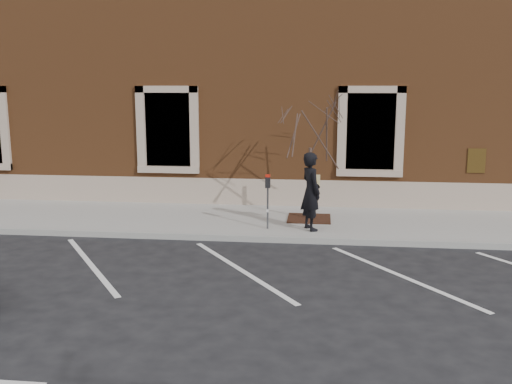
# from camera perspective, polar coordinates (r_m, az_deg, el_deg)

# --- Properties ---
(ground) EXTENTS (120.00, 120.00, 0.00)m
(ground) POSITION_cam_1_polar(r_m,az_deg,el_deg) (13.86, -0.28, -4.93)
(ground) COLOR #28282B
(ground) RESTS_ON ground
(sidewalk_near) EXTENTS (40.00, 3.50, 0.15)m
(sidewalk_near) POSITION_cam_1_polar(r_m,az_deg,el_deg) (15.52, 0.49, -2.94)
(sidewalk_near) COLOR #A19E98
(sidewalk_near) RESTS_ON ground
(curb_near) EXTENTS (40.00, 0.12, 0.15)m
(curb_near) POSITION_cam_1_polar(r_m,az_deg,el_deg) (13.79, -0.31, -4.69)
(curb_near) COLOR #9E9E99
(curb_near) RESTS_ON ground
(parking_stripes) EXTENTS (28.00, 4.40, 0.01)m
(parking_stripes) POSITION_cam_1_polar(r_m,az_deg,el_deg) (11.77, -1.57, -7.77)
(parking_stripes) COLOR silver
(parking_stripes) RESTS_ON ground
(building_civic) EXTENTS (40.00, 8.62, 8.00)m
(building_civic) POSITION_cam_1_polar(r_m,az_deg,el_deg) (21.05, 2.27, 11.38)
(building_civic) COLOR brown
(building_civic) RESTS_ON ground
(man) EXTENTS (0.74, 0.85, 1.95)m
(man) POSITION_cam_1_polar(r_m,az_deg,el_deg) (14.19, 5.51, 0.06)
(man) COLOR black
(man) RESTS_ON sidewalk_near
(parking_meter) EXTENTS (0.13, 0.10, 1.38)m
(parking_meter) POSITION_cam_1_polar(r_m,az_deg,el_deg) (14.23, 1.18, 0.08)
(parking_meter) COLOR #595B60
(parking_meter) RESTS_ON sidewalk_near
(tree_grate) EXTENTS (1.16, 1.16, 0.03)m
(tree_grate) POSITION_cam_1_polar(r_m,az_deg,el_deg) (15.52, 5.33, -2.65)
(tree_grate) COLOR #3E1D14
(tree_grate) RESTS_ON sidewalk_near
(sapling) EXTENTS (2.11, 2.11, 3.52)m
(sapling) POSITION_cam_1_polar(r_m,az_deg,el_deg) (15.15, 5.49, 6.40)
(sapling) COLOR #422E28
(sapling) RESTS_ON sidewalk_near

